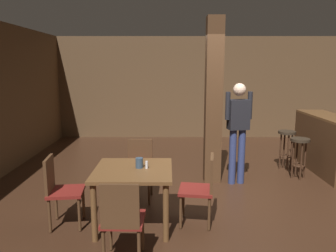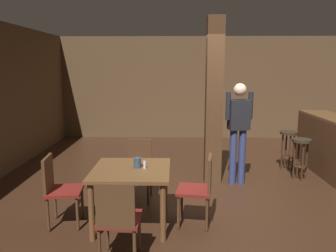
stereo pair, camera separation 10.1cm
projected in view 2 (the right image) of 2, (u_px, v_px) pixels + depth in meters
The scene contains 14 objects.
ground_plane at pixel (228, 200), 4.95m from camera, with size 10.80×10.80×0.00m, color #382114.
wall_back at pixel (204, 88), 9.13m from camera, with size 8.00×0.10×2.80m, color brown.
pillar at pixel (214, 102), 5.54m from camera, with size 0.28×0.28×2.80m, color #4C301C.
dining_table at pixel (131, 178), 4.09m from camera, with size 0.96×0.96×0.74m.
chair_north at pixel (139, 166), 4.94m from camera, with size 0.44×0.44×0.89m.
chair_west at pixel (58, 187), 4.09m from camera, with size 0.46×0.46×0.89m.
chair_east at pixel (200, 186), 4.11m from camera, with size 0.48×0.48×0.89m.
chair_south at pixel (118, 217), 3.27m from camera, with size 0.43×0.43×0.89m.
napkin_cup at pixel (137, 163), 4.10m from camera, with size 0.09×0.09×0.13m, color #33475B.
salt_shaker at pixel (145, 165), 4.07m from camera, with size 0.03×0.03×0.10m, color silver.
standing_person at pixel (239, 126), 5.47m from camera, with size 0.47×0.25×1.72m.
bar_counter at pixel (325, 144), 6.17m from camera, with size 0.56×1.82×1.08m.
bar_stool_near at pixel (301, 149), 5.78m from camera, with size 0.33×0.33×0.74m.
bar_stool_mid at pixel (288, 141), 6.33m from camera, with size 0.33×0.33×0.76m.
Camera 2 is at (-0.82, -4.69, 1.99)m, focal length 35.00 mm.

